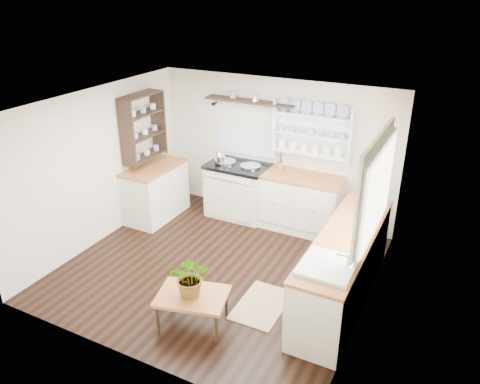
# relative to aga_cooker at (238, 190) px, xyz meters

# --- Properties ---
(floor) EXTENTS (4.00, 3.80, 0.01)m
(floor) POSITION_rel_aga_cooker_xyz_m (0.51, -1.57, -0.46)
(floor) COLOR black
(floor) RESTS_ON ground
(wall_back) EXTENTS (4.00, 0.02, 2.30)m
(wall_back) POSITION_rel_aga_cooker_xyz_m (0.51, 0.33, 0.69)
(wall_back) COLOR silver
(wall_back) RESTS_ON ground
(wall_right) EXTENTS (0.02, 3.80, 2.30)m
(wall_right) POSITION_rel_aga_cooker_xyz_m (2.51, -1.57, 0.69)
(wall_right) COLOR silver
(wall_right) RESTS_ON ground
(wall_left) EXTENTS (0.02, 3.80, 2.30)m
(wall_left) POSITION_rel_aga_cooker_xyz_m (-1.49, -1.57, 0.69)
(wall_left) COLOR silver
(wall_left) RESTS_ON ground
(ceiling) EXTENTS (4.00, 3.80, 0.01)m
(ceiling) POSITION_rel_aga_cooker_xyz_m (0.51, -1.57, 1.84)
(ceiling) COLOR white
(ceiling) RESTS_ON wall_back
(window) EXTENTS (0.08, 1.55, 1.22)m
(window) POSITION_rel_aga_cooker_xyz_m (2.45, -1.42, 1.10)
(window) COLOR white
(window) RESTS_ON wall_right
(aga_cooker) EXTENTS (1.01, 0.71, 0.94)m
(aga_cooker) POSITION_rel_aga_cooker_xyz_m (0.00, 0.00, 0.00)
(aga_cooker) COLOR silver
(aga_cooker) RESTS_ON floor
(back_cabinets) EXTENTS (1.27, 0.63, 0.90)m
(back_cabinets) POSITION_rel_aga_cooker_xyz_m (1.11, 0.03, -0.00)
(back_cabinets) COLOR beige
(back_cabinets) RESTS_ON floor
(right_cabinets) EXTENTS (0.62, 2.43, 0.90)m
(right_cabinets) POSITION_rel_aga_cooker_xyz_m (2.21, -1.47, -0.00)
(right_cabinets) COLOR beige
(right_cabinets) RESTS_ON floor
(belfast_sink) EXTENTS (0.55, 0.60, 0.45)m
(belfast_sink) POSITION_rel_aga_cooker_xyz_m (2.21, -2.22, 0.34)
(belfast_sink) COLOR white
(belfast_sink) RESTS_ON right_cabinets
(left_cabinets) EXTENTS (0.62, 1.13, 0.90)m
(left_cabinets) POSITION_rel_aga_cooker_xyz_m (-1.19, -0.67, -0.00)
(left_cabinets) COLOR beige
(left_cabinets) RESTS_ON floor
(plate_rack) EXTENTS (1.20, 0.22, 0.90)m
(plate_rack) POSITION_rel_aga_cooker_xyz_m (1.16, 0.29, 1.09)
(plate_rack) COLOR white
(plate_rack) RESTS_ON wall_back
(high_shelf) EXTENTS (1.50, 0.29, 0.16)m
(high_shelf) POSITION_rel_aga_cooker_xyz_m (0.11, 0.21, 1.45)
(high_shelf) COLOR black
(high_shelf) RESTS_ON wall_back
(left_shelving) EXTENTS (0.28, 0.80, 1.05)m
(left_shelving) POSITION_rel_aga_cooker_xyz_m (-1.33, -0.67, 1.09)
(left_shelving) COLOR black
(left_shelving) RESTS_ON wall_left
(kettle) EXTENTS (0.16, 0.16, 0.20)m
(kettle) POSITION_rel_aga_cooker_xyz_m (-0.28, -0.12, 0.57)
(kettle) COLOR silver
(kettle) RESTS_ON aga_cooker
(utensil_crock) EXTENTS (0.11, 0.11, 0.13)m
(utensil_crock) POSITION_rel_aga_cooker_xyz_m (0.69, 0.11, 0.51)
(utensil_crock) COLOR #9C5239
(utensil_crock) RESTS_ON back_cabinets
(center_table) EXTENTS (0.89, 0.73, 0.42)m
(center_table) POSITION_rel_aga_cooker_xyz_m (0.83, -2.73, -0.08)
(center_table) COLOR brown
(center_table) RESTS_ON floor
(potted_plant) EXTENTS (0.56, 0.54, 0.49)m
(potted_plant) POSITION_rel_aga_cooker_xyz_m (0.83, -2.73, 0.20)
(potted_plant) COLOR #3F7233
(potted_plant) RESTS_ON center_table
(floor_rug) EXTENTS (0.56, 0.85, 0.02)m
(floor_rug) POSITION_rel_aga_cooker_xyz_m (1.39, -2.05, -0.45)
(floor_rug) COLOR #8D7452
(floor_rug) RESTS_ON floor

